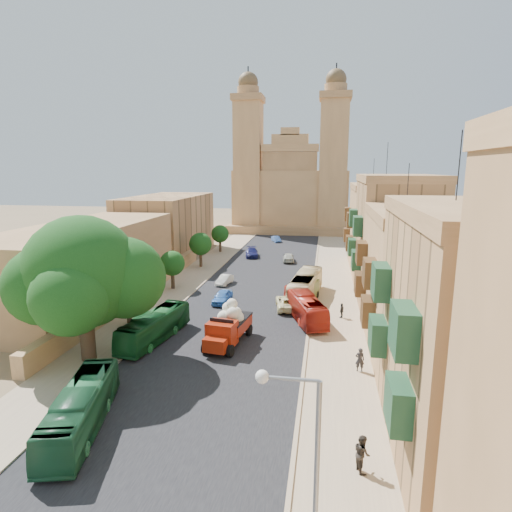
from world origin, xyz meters
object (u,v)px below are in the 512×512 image
(pedestrian_c, at_px, (342,311))
(streetlamp, at_px, (302,459))
(street_tree_d, at_px, (220,234))
(bus_cream_east, at_px, (306,285))
(street_tree_c, at_px, (200,244))
(bus_green_south, at_px, (81,409))
(church, at_px, (292,190))
(pedestrian_a, at_px, (360,360))
(car_dkblue, at_px, (252,253))
(ficus_tree, at_px, (84,276))
(bus_red_east, at_px, (305,307))
(car_white_b, at_px, (288,257))
(olive_pickup, at_px, (304,293))
(pedestrian_b, at_px, (362,453))
(car_cream, at_px, (287,302))
(street_tree_a, at_px, (127,289))
(car_white_a, at_px, (225,280))
(bus_green_north, at_px, (155,327))
(car_blue_b, at_px, (276,239))
(car_blue_a, at_px, (222,297))
(street_tree_b, at_px, (172,264))

(pedestrian_c, bearing_deg, streetlamp, 17.42)
(street_tree_d, bearing_deg, bus_cream_east, -57.15)
(street_tree_c, relative_size, bus_green_south, 0.57)
(church, distance_m, pedestrian_a, 74.67)
(bus_cream_east, distance_m, pedestrian_a, 18.25)
(bus_cream_east, relative_size, car_dkblue, 2.10)
(ficus_tree, xyz_separation_m, pedestrian_c, (19.49, 12.58, -5.85))
(bus_red_east, bearing_deg, car_white_b, -100.02)
(streetlamp, distance_m, bus_red_east, 27.93)
(olive_pickup, relative_size, pedestrian_b, 2.83)
(pedestrian_b, bearing_deg, olive_pickup, -10.22)
(olive_pickup, height_order, bus_red_east, bus_red_east)
(olive_pickup, relative_size, bus_cream_east, 0.52)
(street_tree_c, bearing_deg, car_cream, -50.19)
(street_tree_a, distance_m, car_white_a, 16.26)
(bus_green_north, bearing_deg, church, 94.06)
(street_tree_a, distance_m, pedestrian_a, 22.18)
(street_tree_a, bearing_deg, pedestrian_a, -17.78)
(street_tree_a, height_order, streetlamp, streetlamp)
(bus_green_south, distance_m, car_blue_b, 64.63)
(car_blue_a, relative_size, pedestrian_b, 2.12)
(street_tree_d, height_order, pedestrian_c, street_tree_d)
(bus_green_north, xyz_separation_m, car_dkblue, (2.10, 36.31, -0.54))
(bus_green_south, relative_size, car_blue_a, 2.25)
(bus_cream_east, distance_m, car_blue_a, 9.56)
(car_cream, distance_m, pedestrian_c, 5.90)
(street_tree_a, xyz_separation_m, pedestrian_b, (20.33, -17.40, -2.35))
(car_white_a, distance_m, car_dkblue, 17.64)
(street_tree_a, distance_m, car_blue_a, 10.75)
(pedestrian_c, bearing_deg, bus_green_north, -40.28)
(street_tree_c, relative_size, car_white_a, 1.48)
(bus_cream_east, bearing_deg, ficus_tree, 57.38)
(street_tree_d, relative_size, car_white_a, 1.36)
(ficus_tree, xyz_separation_m, bus_green_north, (3.54, 4.26, -5.35))
(bus_red_east, xyz_separation_m, car_blue_a, (-9.15, 3.77, -0.59))
(ficus_tree, xyz_separation_m, car_dkblue, (5.64, 40.57, -5.89))
(car_white_b, bearing_deg, street_tree_a, 61.45)
(ficus_tree, bearing_deg, car_dkblue, 82.08)
(bus_red_east, distance_m, bus_cream_east, 7.25)
(church, distance_m, pedestrian_c, 63.45)
(car_dkblue, bearing_deg, car_white_b, -34.98)
(car_blue_a, bearing_deg, street_tree_c, 116.55)
(ficus_tree, bearing_deg, olive_pickup, 48.05)
(street_tree_c, xyz_separation_m, car_white_a, (5.81, -9.06, -2.88))
(street_tree_b, bearing_deg, car_white_a, 26.88)
(pedestrian_b, bearing_deg, bus_red_east, -8.76)
(street_tree_b, bearing_deg, pedestrian_c, -20.24)
(street_tree_a, xyz_separation_m, streetlamp, (17.72, -24.00, 1.91))
(street_tree_c, relative_size, car_dkblue, 1.05)
(streetlamp, bearing_deg, car_dkblue, 101.47)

